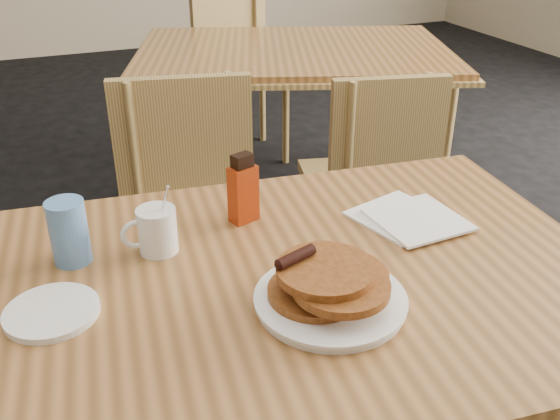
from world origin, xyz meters
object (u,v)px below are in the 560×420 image
at_px(main_table, 280,295).
at_px(chair_neighbor_far, 236,47).
at_px(chair_main_far, 196,206).
at_px(coffee_mug, 156,230).
at_px(neighbor_table, 294,57).
at_px(pancake_plate, 330,290).
at_px(syrup_bottle, 243,190).
at_px(chair_neighbor_near, 371,167).
at_px(blue_tumbler, 69,232).

relative_size(main_table, chair_neighbor_far, 1.38).
xyz_separation_m(chair_main_far, coffee_mug, (-0.21, -0.56, 0.26)).
bearing_deg(chair_main_far, coffee_mug, -98.66).
xyz_separation_m(neighbor_table, pancake_plate, (-0.66, -1.71, 0.07)).
bearing_deg(syrup_bottle, pancake_plate, -102.02).
distance_m(neighbor_table, chair_neighbor_near, 0.78).
distance_m(main_table, neighbor_table, 1.75).
bearing_deg(main_table, syrup_bottle, 87.91).
distance_m(chair_neighbor_far, chair_neighbor_near, 1.50).
bearing_deg(chair_neighbor_near, chair_neighbor_far, 103.28).
relative_size(chair_neighbor_near, coffee_mug, 5.97).
bearing_deg(coffee_mug, chair_neighbor_near, 22.62).
bearing_deg(chair_main_far, blue_tumbler, -112.53).
bearing_deg(coffee_mug, chair_neighbor_far, 52.94).
bearing_deg(chair_main_far, chair_neighbor_near, 22.45).
bearing_deg(main_table, chair_neighbor_near, 51.18).
distance_m(neighbor_table, coffee_mug, 1.69).
xyz_separation_m(chair_neighbor_near, coffee_mug, (-0.87, -0.68, 0.29)).
distance_m(neighbor_table, blue_tumbler, 1.75).
bearing_deg(chair_neighbor_far, main_table, -117.97).
relative_size(neighbor_table, chair_neighbor_far, 1.62).
distance_m(chair_main_far, chair_neighbor_far, 1.75).
xyz_separation_m(chair_neighbor_near, syrup_bottle, (-0.67, -0.62, 0.32)).
distance_m(chair_main_far, blue_tumbler, 0.70).
relative_size(main_table, syrup_bottle, 9.03).
relative_size(neighbor_table, blue_tumbler, 12.78).
distance_m(coffee_mug, blue_tumbler, 0.16).
height_order(neighbor_table, chair_neighbor_far, chair_neighbor_far).
distance_m(main_table, blue_tumbler, 0.41).
height_order(main_table, chair_main_far, chair_main_far).
xyz_separation_m(main_table, pancake_plate, (0.05, -0.11, 0.07)).
height_order(neighbor_table, pancake_plate, pancake_plate).
bearing_deg(coffee_mug, syrup_bottle, 0.47).
bearing_deg(chair_main_far, main_table, -79.71).
xyz_separation_m(neighbor_table, blue_tumbler, (-1.05, -1.40, 0.10)).
distance_m(chair_neighbor_far, pancake_plate, 2.55).
bearing_deg(neighbor_table, coffee_mug, -122.05).
bearing_deg(chair_neighbor_near, neighbor_table, 101.54).
height_order(chair_neighbor_far, syrup_bottle, chair_neighbor_far).
bearing_deg(neighbor_table, pancake_plate, -111.10).
bearing_deg(pancake_plate, blue_tumbler, 141.77).
bearing_deg(blue_tumbler, coffee_mug, -8.90).
relative_size(main_table, neighbor_table, 0.85).
bearing_deg(syrup_bottle, neighbor_table, 44.66).
bearing_deg(main_table, pancake_plate, -67.43).
height_order(neighbor_table, chair_main_far, chair_main_far).
height_order(chair_neighbor_far, pancake_plate, chair_neighbor_far).
bearing_deg(neighbor_table, chair_neighbor_near, -91.76).
distance_m(chair_main_far, coffee_mug, 0.65).
distance_m(main_table, chair_neighbor_far, 2.45).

